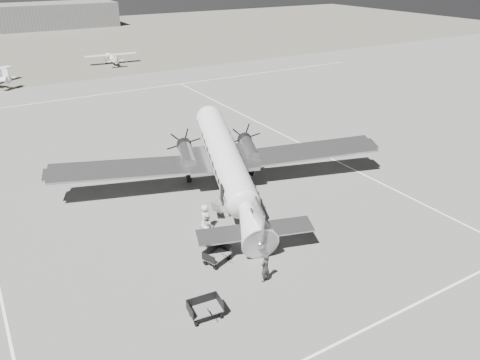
# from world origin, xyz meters

# --- Properties ---
(ground) EXTENTS (260.00, 260.00, 0.00)m
(ground) POSITION_xyz_m (0.00, 0.00, 0.00)
(ground) COLOR slate
(ground) RESTS_ON ground
(taxi_line_near) EXTENTS (60.00, 0.15, 0.01)m
(taxi_line_near) POSITION_xyz_m (0.00, -14.00, 0.01)
(taxi_line_near) COLOR white
(taxi_line_near) RESTS_ON ground
(taxi_line_right) EXTENTS (0.15, 80.00, 0.01)m
(taxi_line_right) POSITION_xyz_m (12.00, 0.00, 0.01)
(taxi_line_right) COLOR white
(taxi_line_right) RESTS_ON ground
(taxi_line_horizon) EXTENTS (90.00, 0.15, 0.01)m
(taxi_line_horizon) POSITION_xyz_m (0.00, 40.00, 0.01)
(taxi_line_horizon) COLOR white
(taxi_line_horizon) RESTS_ON ground
(grass_infield) EXTENTS (260.00, 90.00, 0.01)m
(grass_infield) POSITION_xyz_m (0.00, 95.00, 0.00)
(grass_infield) COLOR #59574B
(grass_infield) RESTS_ON ground
(hangar_main) EXTENTS (42.00, 14.00, 6.60)m
(hangar_main) POSITION_xyz_m (5.00, 120.00, 3.30)
(hangar_main) COLOR slate
(hangar_main) RESTS_ON ground
(dc3_airliner) EXTENTS (32.69, 26.92, 5.38)m
(dc3_airliner) POSITION_xyz_m (-0.54, 3.09, 2.69)
(dc3_airliner) COLOR #AAAAAC
(dc3_airliner) RESTS_ON ground
(light_plane_right) EXTENTS (10.03, 8.39, 1.96)m
(light_plane_right) POSITION_xyz_m (7.46, 60.41, 0.98)
(light_plane_right) COLOR silver
(light_plane_right) RESTS_ON ground
(baggage_cart_near) EXTENTS (2.15, 1.85, 1.02)m
(baggage_cart_near) POSITION_xyz_m (-5.72, -4.72, 0.51)
(baggage_cart_near) COLOR slate
(baggage_cart_near) RESTS_ON ground
(baggage_cart_far) EXTENTS (2.00, 1.50, 1.06)m
(baggage_cart_far) POSITION_xyz_m (-8.68, -8.84, 0.53)
(baggage_cart_far) COLOR slate
(baggage_cart_far) RESTS_ON ground
(ground_crew) EXTENTS (0.79, 0.64, 1.90)m
(ground_crew) POSITION_xyz_m (-4.17, -7.88, 0.95)
(ground_crew) COLOR #2C2C2C
(ground_crew) RESTS_ON ground
(ramp_agent) EXTENTS (0.75, 0.93, 1.83)m
(ramp_agent) POSITION_xyz_m (-4.81, -1.71, 0.92)
(ramp_agent) COLOR silver
(ramp_agent) RESTS_ON ground
(passenger) EXTENTS (0.68, 0.98, 1.93)m
(passenger) POSITION_xyz_m (-4.50, -0.69, 0.96)
(passenger) COLOR silver
(passenger) RESTS_ON ground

